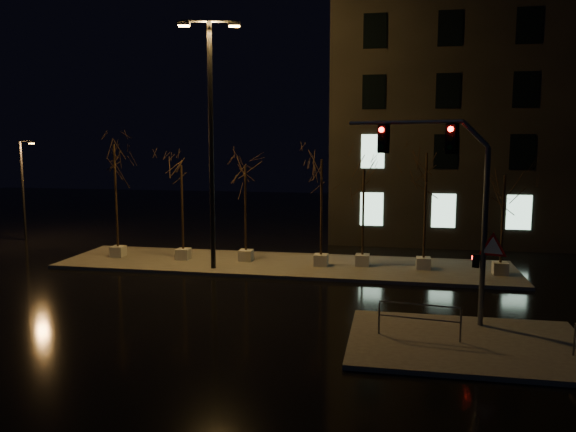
# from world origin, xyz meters

# --- Properties ---
(ground) EXTENTS (90.00, 90.00, 0.00)m
(ground) POSITION_xyz_m (0.00, 0.00, 0.00)
(ground) COLOR black
(ground) RESTS_ON ground
(median) EXTENTS (22.00, 5.00, 0.15)m
(median) POSITION_xyz_m (0.00, 6.00, 0.07)
(median) COLOR #4B4943
(median) RESTS_ON ground
(sidewalk_corner) EXTENTS (7.00, 5.00, 0.15)m
(sidewalk_corner) POSITION_xyz_m (7.50, -3.50, 0.07)
(sidewalk_corner) COLOR #4B4943
(sidewalk_corner) RESTS_ON ground
(building) EXTENTS (25.00, 12.00, 15.00)m
(building) POSITION_xyz_m (14.00, 18.00, 7.50)
(building) COLOR black
(building) RESTS_ON ground
(tree_0) EXTENTS (1.80, 1.80, 5.93)m
(tree_0) POSITION_xyz_m (-8.69, 5.98, 4.65)
(tree_0) COLOR #B0B0A5
(tree_0) RESTS_ON median
(tree_1) EXTENTS (1.80, 1.80, 4.88)m
(tree_1) POSITION_xyz_m (-5.13, 5.97, 3.85)
(tree_1) COLOR #B0B0A5
(tree_1) RESTS_ON median
(tree_2) EXTENTS (1.80, 1.80, 4.82)m
(tree_2) POSITION_xyz_m (-1.95, 6.25, 3.81)
(tree_2) COLOR #B0B0A5
(tree_2) RESTS_ON median
(tree_3) EXTENTS (1.80, 1.80, 5.22)m
(tree_3) POSITION_xyz_m (1.88, 5.85, 4.11)
(tree_3) COLOR #B0B0A5
(tree_3) RESTS_ON median
(tree_4) EXTENTS (1.80, 1.80, 4.75)m
(tree_4) POSITION_xyz_m (3.83, 6.21, 3.75)
(tree_4) COLOR #B0B0A5
(tree_4) RESTS_ON median
(tree_5) EXTENTS (1.80, 1.80, 5.55)m
(tree_5) POSITION_xyz_m (6.67, 6.04, 4.36)
(tree_5) COLOR #B0B0A5
(tree_5) RESTS_ON median
(tree_6) EXTENTS (1.80, 1.80, 4.56)m
(tree_6) POSITION_xyz_m (10.00, 5.58, 3.61)
(tree_6) COLOR #B0B0A5
(tree_6) RESTS_ON median
(traffic_signal_mast) EXTENTS (5.18, 1.74, 6.62)m
(traffic_signal_mast) POSITION_xyz_m (7.07, -1.55, 4.50)
(traffic_signal_mast) COLOR #56595E
(traffic_signal_mast) RESTS_ON sidewalk_corner
(streetlight_main) EXTENTS (2.80, 0.93, 11.27)m
(streetlight_main) POSITION_xyz_m (-3.03, 4.40, 6.65)
(streetlight_main) COLOR black
(streetlight_main) RESTS_ON median
(streetlight_far) EXTENTS (1.19, 0.40, 6.11)m
(streetlight_far) POSITION_xyz_m (-17.03, 10.25, 3.36)
(streetlight_far) COLOR black
(streetlight_far) RESTS_ON ground
(guard_rail_a) EXTENTS (2.45, 0.36, 1.07)m
(guard_rail_a) POSITION_xyz_m (6.08, -3.47, 0.85)
(guard_rail_a) COLOR #56595E
(guard_rail_a) RESTS_ON sidewalk_corner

